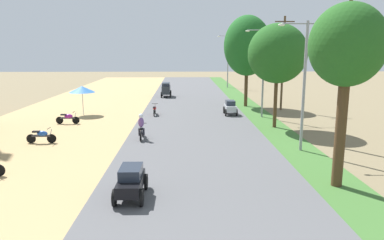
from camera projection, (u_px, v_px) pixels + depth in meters
parked_motorbike_third at (42, 135)px, 22.13m from camera, size 1.80×0.54×0.94m
parked_motorbike_fourth at (68, 118)px, 27.87m from camera, size 1.80×0.54×0.94m
vendor_umbrella at (82, 89)px, 31.35m from camera, size 2.20×2.20×2.52m
median_tree_nearest at (347, 48)px, 14.25m from camera, size 2.98×2.98×7.46m
median_tree_second at (277, 54)px, 25.76m from camera, size 4.19×4.19×7.46m
median_tree_third at (247, 46)px, 35.53m from camera, size 4.57×4.57×8.91m
streetlamp_near at (305, 77)px, 19.89m from camera, size 3.16×0.20×7.14m
streetlamp_mid at (263, 66)px, 30.03m from camera, size 3.16×0.20×7.32m
streetlamp_far at (228, 57)px, 53.67m from camera, size 3.16×0.20×7.71m
utility_pole_near at (346, 68)px, 20.53m from camera, size 1.80×0.20×8.92m
utility_pole_far at (283, 62)px, 34.04m from camera, size 1.80×0.20×8.69m
car_sedan_black at (131, 181)px, 13.97m from camera, size 1.10×2.26×1.19m
car_hatchback_silver at (230, 107)px, 31.72m from camera, size 1.04×2.00×1.23m
car_van_charcoal at (166, 89)px, 43.62m from camera, size 1.19×2.41×1.67m
motorbike_foreground_rider at (141, 127)px, 22.98m from camera, size 0.54×1.80×1.66m
motorbike_ahead_second at (155, 109)px, 31.53m from camera, size 0.54×1.80×0.94m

